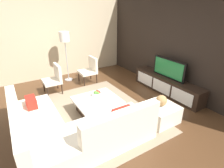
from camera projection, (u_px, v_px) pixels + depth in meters
The scene contains 14 objects.
ground_plane at pixel (96, 116), 4.28m from camera, with size 14.00×14.00×0.00m, color #4C301C.
feature_wall_back at pixel (179, 46), 5.00m from camera, with size 6.40×0.12×2.80m, color black.
side_wall_left at pixel (59, 38), 6.30m from camera, with size 0.12×5.20×2.80m, color #C6B28E.
area_rug at pixel (94, 114), 4.36m from camera, with size 3.24×2.58×0.01m, color gray.
media_console at pixel (166, 85), 5.32m from camera, with size 2.37×0.45×0.50m.
television at pixel (169, 68), 5.11m from camera, with size 1.15×0.06×0.57m.
sectional_couch at pixel (68, 129), 3.37m from camera, with size 2.27×2.41×0.84m.
coffee_table at pixel (97, 106), 4.32m from camera, with size 0.95×1.03×0.38m.
accent_chair_near at pixel (55, 77), 5.26m from camera, with size 0.57×0.50×0.87m.
floor_lamp at pixel (65, 40), 5.78m from camera, with size 0.33×0.33×1.69m.
ottoman at pixel (160, 113), 4.04m from camera, with size 0.70×0.70×0.40m, color beige.
fruit_bowl at pixel (97, 93), 4.42m from camera, with size 0.28×0.28×0.14m.
accent_chair_far at pixel (90, 69), 6.01m from camera, with size 0.56×0.54×0.87m.
decorative_ball at pixel (161, 101), 3.91m from camera, with size 0.25×0.25×0.25m, color #AD8451.
Camera 1 is at (3.27, -1.54, 2.45)m, focal length 28.24 mm.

